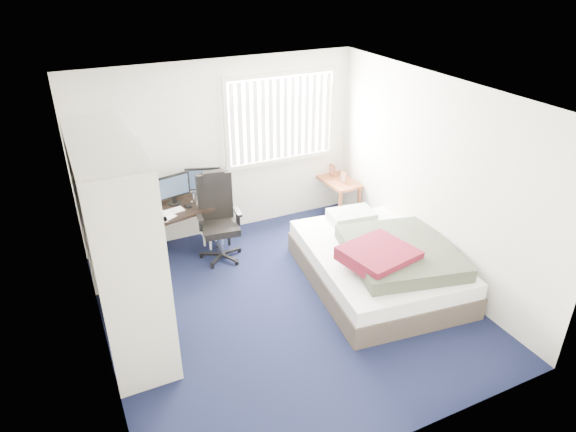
# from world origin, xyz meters

# --- Properties ---
(ground) EXTENTS (4.20, 4.20, 0.00)m
(ground) POSITION_xyz_m (0.00, 0.00, 0.00)
(ground) COLOR black
(ground) RESTS_ON ground
(room_shell) EXTENTS (4.20, 4.20, 4.20)m
(room_shell) POSITION_xyz_m (0.00, 0.00, 1.51)
(room_shell) COLOR silver
(room_shell) RESTS_ON ground
(window_assembly) EXTENTS (1.72, 0.09, 1.32)m
(window_assembly) POSITION_xyz_m (0.90, 2.04, 1.60)
(window_assembly) COLOR white
(window_assembly) RESTS_ON ground
(closet) EXTENTS (0.64, 1.84, 2.22)m
(closet) POSITION_xyz_m (-1.67, 0.27, 1.35)
(closet) COLOR beige
(closet) RESTS_ON ground
(desk) EXTENTS (1.50, 0.93, 1.15)m
(desk) POSITION_xyz_m (-0.81, 1.76, 0.73)
(desk) COLOR black
(desk) RESTS_ON ground
(office_chair) EXTENTS (0.62, 0.62, 1.19)m
(office_chair) POSITION_xyz_m (-0.32, 1.41, 0.46)
(office_chair) COLOR black
(office_chair) RESTS_ON ground
(footstool) EXTENTS (0.32, 0.29, 0.22)m
(footstool) POSITION_xyz_m (-0.33, 1.70, 0.17)
(footstool) COLOR white
(footstool) RESTS_ON ground
(nightstand) EXTENTS (0.47, 0.87, 0.77)m
(nightstand) POSITION_xyz_m (1.75, 1.85, 0.52)
(nightstand) COLOR brown
(nightstand) RESTS_ON ground
(bed) EXTENTS (1.87, 2.34, 0.71)m
(bed) POSITION_xyz_m (1.26, -0.08, 0.30)
(bed) COLOR #42382F
(bed) RESTS_ON ground
(pine_box) EXTENTS (0.41, 0.33, 0.28)m
(pine_box) POSITION_xyz_m (-1.65, -0.37, 0.14)
(pine_box) COLOR tan
(pine_box) RESTS_ON ground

